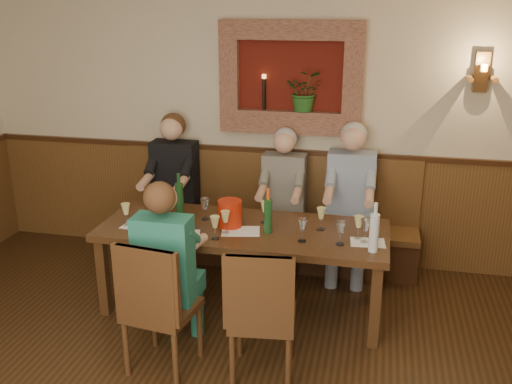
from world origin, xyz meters
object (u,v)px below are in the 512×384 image
dining_table (243,235)px  person_bench_mid (282,213)px  wine_bottle_green_b (179,199)px  person_bench_left (173,201)px  wine_bottle_green_a (268,215)px  person_chair_front (170,284)px  water_bottle (374,232)px  chair_near_right (263,339)px  person_bench_right (349,214)px  chair_near_left (162,331)px  bench (265,231)px  spittoon_bucket (230,213)px

dining_table → person_bench_mid: (0.19, 0.84, -0.09)m
wine_bottle_green_b → person_bench_mid: bearing=41.2°
person_bench_left → wine_bottle_green_a: bearing=-37.9°
person_chair_front → water_bottle: bearing=19.9°
dining_table → person_bench_left: person_bench_left is taller
dining_table → chair_near_right: bearing=-68.4°
person_bench_left → wine_bottle_green_a: 1.50m
person_bench_left → person_chair_front: (0.57, -1.61, -0.05)m
chair_near_right → person_bench_right: size_ratio=0.68×
chair_near_left → person_bench_right: (1.20, 1.81, 0.32)m
dining_table → person_bench_mid: size_ratio=1.70×
water_bottle → person_bench_right: bearing=102.4°
dining_table → person_bench_left: bearing=138.2°
dining_table → water_bottle: size_ratio=6.20×
person_bench_right → wine_bottle_green_b: bearing=-154.2°
person_bench_left → person_chair_front: size_ratio=1.08×
chair_near_left → person_bench_left: bearing=115.2°
bench → person_bench_right: bearing=-7.4°
person_chair_front → water_bottle: (1.44, 0.52, 0.33)m
spittoon_bucket → wine_bottle_green_b: wine_bottle_green_b is taller
dining_table → chair_near_right: 1.04m
person_bench_mid → person_bench_right: 0.64m
chair_near_left → person_bench_left: (-0.57, 1.81, 0.33)m
person_bench_right → wine_bottle_green_b: size_ratio=3.87×
spittoon_bucket → chair_near_left: bearing=-104.9°
dining_table → person_chair_front: size_ratio=1.72×
spittoon_bucket → chair_near_right: bearing=-62.5°
chair_near_right → wine_bottle_green_a: bearing=92.5°
chair_near_right → wine_bottle_green_a: wine_bottle_green_a is taller
person_bench_mid → wine_bottle_green_b: person_bench_mid is taller
spittoon_bucket → wine_bottle_green_b: 0.52m
dining_table → wine_bottle_green_b: (-0.60, 0.14, 0.23)m
dining_table → person_bench_left: (-0.94, 0.84, -0.05)m
bench → wine_bottle_green_a: (0.23, -1.01, 0.58)m
dining_table → person_bench_right: person_bench_right is taller
chair_near_right → wine_bottle_green_a: (-0.13, 0.83, 0.61)m
person_bench_mid → wine_bottle_green_a: size_ratio=3.74×
chair_near_left → wine_bottle_green_a: bearing=64.4°
person_chair_front → dining_table: bearing=64.9°
chair_near_left → person_bench_left: size_ratio=0.68×
bench → person_bench_mid: bearing=-29.1°
dining_table → chair_near_left: 1.10m
chair_near_left → wine_bottle_green_a: 1.24m
person_chair_front → wine_bottle_green_b: 1.01m
chair_near_left → person_bench_left: person_bench_left is taller
person_bench_left → wine_bottle_green_b: bearing=-64.5°
person_chair_front → spittoon_bucket: bearing=71.8°
person_bench_right → wine_bottle_green_a: bearing=-123.8°
person_bench_mid → person_chair_front: bearing=-108.9°
dining_table → chair_near_left: bearing=-110.8°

